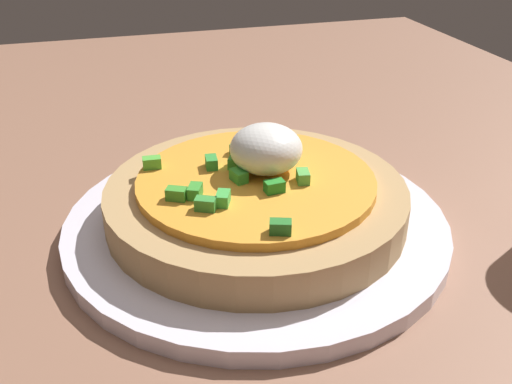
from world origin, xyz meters
The scene contains 3 objects.
dining_table centered at (0.00, 0.00, 1.22)cm, with size 124.56×68.65×2.44cm, color #8F634D.
plate centered at (-1.56, -11.32, 3.05)cm, with size 27.12×27.12×1.22cm, color white.
pizza centered at (-1.60, -11.27, 5.36)cm, with size 21.03×21.03×6.54cm.
Camera 1 is at (32.95, -21.49, 25.34)cm, focal length 41.24 mm.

